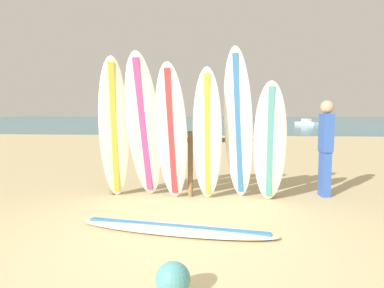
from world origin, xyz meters
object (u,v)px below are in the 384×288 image
(surfboard_rack, at_px, (190,154))
(surfboard_leaning_left, at_px, (144,128))
(surfboard_leaning_right, at_px, (270,143))
(beachgoer_standing, at_px, (326,144))
(surfboard_leaning_center_right, at_px, (238,127))
(surfboard_leaning_far_left, at_px, (114,129))
(small_boat_offshore, at_px, (306,123))
(surfboard_leaning_center, at_px, (207,136))
(surfboard_leaning_center_left, at_px, (171,134))
(beach_ball, at_px, (173,279))
(surfboard_lying_on_sand, at_px, (176,228))

(surfboard_rack, xyz_separation_m, surfboard_leaning_left, (-0.76, -0.28, 0.47))
(surfboard_leaning_right, xyz_separation_m, beachgoer_standing, (1.04, 0.58, -0.06))
(surfboard_leaning_center_right, bearing_deg, surfboard_leaning_far_left, -179.81)
(surfboard_leaning_far_left, bearing_deg, surfboard_leaning_left, -0.90)
(surfboard_leaning_right, bearing_deg, small_boat_offshore, 76.13)
(surfboard_leaning_far_left, relative_size, small_boat_offshore, 0.85)
(surfboard_leaning_far_left, distance_m, surfboard_leaning_center, 1.59)
(surfboard_leaning_center, relative_size, surfboard_leaning_center_right, 0.88)
(surfboard_rack, relative_size, small_boat_offshore, 1.04)
(surfboard_leaning_center_left, bearing_deg, beach_ball, -81.10)
(beach_ball, bearing_deg, surfboard_leaning_right, 69.11)
(surfboard_leaning_center_right, xyz_separation_m, surfboard_leaning_right, (0.51, -0.06, -0.26))
(surfboard_lying_on_sand, height_order, small_boat_offshore, small_boat_offshore)
(surfboard_leaning_center_left, bearing_deg, surfboard_lying_on_sand, -79.40)
(surfboard_rack, height_order, surfboard_leaning_far_left, surfboard_leaning_far_left)
(surfboard_leaning_center_left, bearing_deg, surfboard_leaning_left, 169.67)
(surfboard_leaning_far_left, relative_size, surfboard_leaning_left, 0.98)
(surfboard_leaning_center_left, distance_m, surfboard_leaning_right, 1.60)
(beachgoer_standing, bearing_deg, surfboard_leaning_center, -163.65)
(surfboard_leaning_left, xyz_separation_m, beach_ball, (0.94, -3.02, -1.08))
(surfboard_leaning_center, xyz_separation_m, surfboard_lying_on_sand, (-0.32, -1.43, -1.06))
(surfboard_rack, bearing_deg, beach_ball, -86.81)
(surfboard_leaning_center_left, bearing_deg, surfboard_leaning_far_left, 174.48)
(surfboard_rack, relative_size, beach_ball, 10.22)
(surfboard_leaning_center_left, xyz_separation_m, surfboard_leaning_right, (1.60, 0.05, -0.15))
(surfboard_rack, distance_m, small_boat_offshore, 34.08)
(surfboard_leaning_center, bearing_deg, surfboard_leaning_right, 1.04)
(surfboard_leaning_far_left, distance_m, surfboard_leaning_left, 0.51)
(small_boat_offshore, relative_size, beach_ball, 9.79)
(surfboard_rack, height_order, surfboard_lying_on_sand, surfboard_rack)
(surfboard_leaning_far_left, height_order, beach_ball, surfboard_leaning_far_left)
(surfboard_leaning_far_left, bearing_deg, surfboard_rack, 12.25)
(surfboard_leaning_right, distance_m, small_boat_offshore, 34.06)
(surfboard_leaning_far_left, bearing_deg, surfboard_leaning_center_left, -5.52)
(surfboard_leaning_far_left, bearing_deg, surfboard_lying_on_sand, -50.03)
(surfboard_leaning_center, height_order, beach_ball, surfboard_leaning_center)
(surfboard_lying_on_sand, bearing_deg, surfboard_rack, 89.60)
(surfboard_leaning_left, distance_m, surfboard_leaning_center_right, 1.57)
(surfboard_leaning_center_left, relative_size, surfboard_leaning_center_right, 0.91)
(surfboard_leaning_left, bearing_deg, surfboard_lying_on_sand, -63.43)
(surfboard_leaning_left, bearing_deg, beach_ball, -72.68)
(beachgoer_standing, distance_m, beach_ball, 4.24)
(surfboard_leaning_left, distance_m, surfboard_leaning_right, 2.09)
(surfboard_leaning_left, bearing_deg, small_boat_offshore, 72.77)
(surfboard_leaning_center_right, bearing_deg, surfboard_lying_on_sand, -118.80)
(surfboard_leaning_far_left, relative_size, surfboard_lying_on_sand, 0.92)
(surfboard_leaning_left, distance_m, beachgoer_standing, 3.18)
(surfboard_rack, distance_m, surfboard_leaning_right, 1.38)
(surfboard_leaning_center_left, xyz_separation_m, beachgoer_standing, (2.63, 0.63, -0.20))
(surfboard_leaning_far_left, bearing_deg, small_boat_offshore, 71.96)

